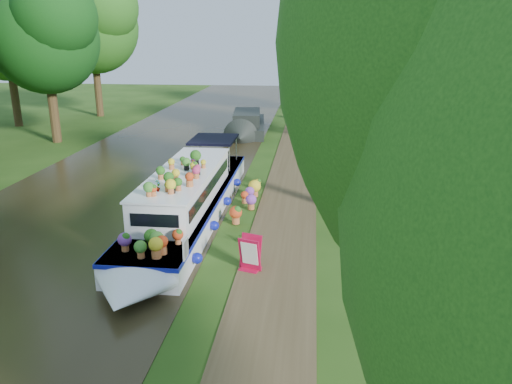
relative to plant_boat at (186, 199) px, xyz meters
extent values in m
plane|color=#224310|center=(2.25, -1.53, -0.85)|extent=(100.00, 100.00, 0.00)
cube|color=black|center=(-3.75, -1.53, -0.84)|extent=(10.00, 100.00, 0.02)
cube|color=#483A21|center=(3.45, -1.53, -0.84)|extent=(2.20, 100.00, 0.03)
cube|color=white|center=(0.00, 0.85, -0.46)|extent=(2.20, 12.00, 0.75)
cube|color=#0F1790|center=(0.00, 0.85, -0.14)|extent=(2.24, 12.04, 0.12)
cube|color=white|center=(0.00, 0.05, 0.44)|extent=(1.80, 7.00, 1.05)
cube|color=white|center=(0.00, 0.05, 1.00)|extent=(1.90, 7.10, 0.06)
cube|color=black|center=(0.91, 0.05, 0.52)|extent=(0.03, 6.40, 0.38)
cube|color=black|center=(-0.91, 0.05, 0.52)|extent=(0.03, 6.40, 0.38)
cube|color=black|center=(0.00, 5.15, 1.07)|extent=(1.90, 2.40, 0.10)
cube|color=white|center=(1.15, -4.55, 0.22)|extent=(0.04, 0.45, 0.55)
imported|color=#1E5216|center=(-0.19, -2.39, 1.22)|extent=(0.17, 0.22, 0.39)
imported|color=#1E5216|center=(0.24, 0.21, 1.21)|extent=(0.20, 0.20, 0.36)
cylinder|color=#332411|center=(6.05, 1.47, 1.42)|extent=(0.56, 0.56, 4.55)
sphere|color=#0D3610|center=(6.05, 1.47, 5.38)|extent=(4.80, 4.80, 4.80)
sphere|color=#0D3610|center=(7.01, 0.75, 6.34)|extent=(3.60, 3.60, 3.60)
sphere|color=#0D3610|center=(5.21, 2.31, 6.10)|extent=(3.84, 3.84, 3.84)
cylinder|color=#332411|center=(6.75, 13.47, 1.07)|extent=(0.56, 0.56, 3.85)
sphere|color=#1E5216|center=(6.75, 13.47, 5.10)|extent=(6.00, 6.00, 6.00)
sphere|color=#1E5216|center=(7.95, 12.57, 6.30)|extent=(4.50, 4.50, 4.50)
sphere|color=#1E5216|center=(5.70, 14.52, 6.00)|extent=(4.80, 4.80, 4.80)
cylinder|color=#332411|center=(6.25, 24.47, 1.25)|extent=(0.56, 0.56, 4.20)
sphere|color=#0D3610|center=(6.25, 24.47, 5.66)|extent=(6.60, 6.60, 6.60)
sphere|color=#0D3610|center=(7.57, 23.48, 6.98)|extent=(4.95, 4.95, 4.95)
sphere|color=#0D3610|center=(5.09, 25.63, 6.65)|extent=(5.28, 5.28, 5.28)
cylinder|color=#332411|center=(-11.25, 12.47, 1.07)|extent=(0.56, 0.56, 3.85)
sphere|color=#0D3610|center=(-11.25, 12.47, 5.17)|extent=(6.20, 6.20, 6.20)
sphere|color=#0D3610|center=(-10.01, 11.54, 6.41)|extent=(4.65, 4.65, 4.65)
sphere|color=#0D3610|center=(-12.34, 13.56, 6.10)|extent=(4.96, 4.96, 4.96)
cylinder|color=#332411|center=(-12.75, 22.47, 1.34)|extent=(0.56, 0.56, 4.38)
sphere|color=#1E5216|center=(-12.75, 22.47, 5.97)|extent=(7.00, 7.00, 7.00)
sphere|color=#1E5216|center=(-11.35, 21.42, 7.37)|extent=(5.25, 5.25, 5.25)
sphere|color=#1E5216|center=(-13.98, 23.70, 7.02)|extent=(5.60, 5.60, 5.60)
cylinder|color=#332411|center=(-16.75, 17.47, 1.25)|extent=(0.56, 0.56, 4.20)
sphere|color=#1E5216|center=(-16.75, 17.47, 5.73)|extent=(6.80, 6.80, 6.80)
sphere|color=#1E5216|center=(-15.39, 16.45, 7.09)|extent=(5.10, 5.10, 5.10)
cube|color=black|center=(-0.02, 17.07, -0.49)|extent=(2.81, 6.94, 0.68)
cube|color=black|center=(-0.02, 16.50, 0.24)|extent=(2.08, 4.09, 0.79)
cube|color=#B70D35|center=(2.70, -3.47, -0.81)|extent=(0.65, 0.59, 0.03)
cube|color=#B70D35|center=(2.70, -3.59, -0.33)|extent=(0.66, 0.42, 0.98)
cube|color=#B70D35|center=(2.70, -3.35, -0.33)|extent=(0.66, 0.42, 0.98)
cube|color=white|center=(2.70, -3.63, -0.28)|extent=(0.50, 0.30, 0.68)
imported|color=#C25071|center=(3.29, 17.64, -0.07)|extent=(0.61, 0.47, 1.50)
imported|color=black|center=(4.15, 21.91, 0.08)|extent=(1.07, 0.96, 1.81)
imported|color=#2E7122|center=(2.30, -1.61, -0.64)|extent=(0.43, 0.39, 0.42)
camera|label=1|loc=(4.30, -16.09, 5.50)|focal=35.00mm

